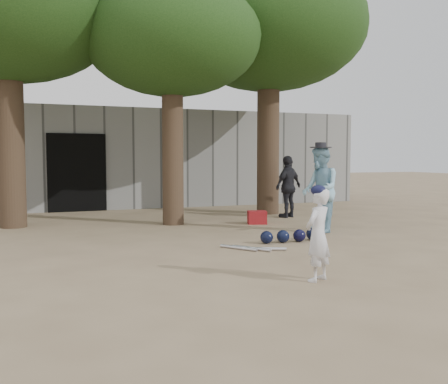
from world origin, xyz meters
name	(u,v)px	position (x,y,z in m)	size (l,w,h in m)	color
ground	(211,262)	(0.00, 0.00, 0.00)	(70.00, 70.00, 0.00)	#937C5E
boy_player	(318,235)	(0.86, -1.53, 0.58)	(0.42, 0.28, 1.16)	silver
spectator_blue	(320,189)	(3.07, 1.93, 0.88)	(0.86, 0.67, 1.76)	#8CC0D9
spectator_dark	(288,187)	(3.69, 4.42, 0.79)	(0.92, 0.38, 1.57)	black
red_bag	(257,217)	(2.42, 3.57, 0.15)	(0.42, 0.32, 0.30)	maroon
back_building	(107,158)	(0.00, 10.33, 1.50)	(16.00, 5.24, 3.00)	gray
helmet_row	(291,236)	(1.93, 1.10, 0.12)	(1.19, 0.31, 0.23)	black
bat_pile	(251,248)	(0.95, 0.65, 0.03)	(0.92, 0.74, 0.06)	silver
tree_row	(169,25)	(0.74, 5.02, 4.69)	(11.40, 5.80, 6.69)	brown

